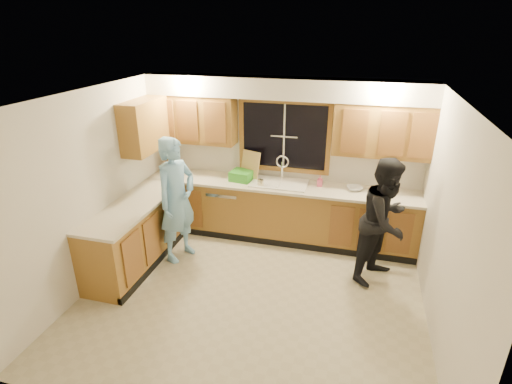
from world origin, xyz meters
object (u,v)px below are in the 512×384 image
at_px(knife_block, 172,165).
at_px(bowl, 354,188).
at_px(man, 177,200).
at_px(sink, 279,187).
at_px(dishwasher, 228,208).
at_px(woman, 385,221).
at_px(stove, 113,255).
at_px(soap_bottle, 320,181).
at_px(dish_crate, 242,176).

xyz_separation_m(knife_block, bowl, (2.96, -0.01, -0.09)).
relative_size(man, bowl, 7.96).
relative_size(sink, dishwasher, 1.05).
bearing_deg(dishwasher, sink, 0.99).
distance_m(sink, woman, 1.72).
distance_m(stove, woman, 3.55).
bearing_deg(stove, woman, 18.02).
relative_size(dishwasher, knife_block, 3.47).
bearing_deg(soap_bottle, dishwasher, -176.52).
bearing_deg(dishwasher, bowl, 1.92).
relative_size(knife_block, soap_bottle, 1.40).
bearing_deg(man, sink, -34.10).
bearing_deg(knife_block, sink, -31.90).
distance_m(woman, soap_bottle, 1.25).
xyz_separation_m(stove, soap_bottle, (2.41, 1.90, 0.55)).
xyz_separation_m(man, woman, (2.83, 0.21, -0.06)).
height_order(sink, man, man).
xyz_separation_m(woman, soap_bottle, (-0.94, 0.81, 0.16)).
bearing_deg(soap_bottle, knife_block, -179.68).
height_order(woman, bowl, woman).
distance_m(man, woman, 2.84).
bearing_deg(man, soap_bottle, -42.27).
xyz_separation_m(dishwasher, bowl, (1.98, 0.07, 0.54)).
bearing_deg(knife_block, bowl, -30.18).
xyz_separation_m(stove, man, (0.52, 0.88, 0.46)).
height_order(dishwasher, bowl, bowl).
bearing_deg(dish_crate, bowl, 1.29).
bearing_deg(bowl, knife_block, 179.82).
xyz_separation_m(dish_crate, bowl, (1.74, 0.04, -0.05)).
bearing_deg(dish_crate, soap_bottle, 2.90).
height_order(sink, stove, sink).
bearing_deg(woman, man, 125.21).
xyz_separation_m(stove, knife_block, (-0.04, 1.89, 0.59)).
bearing_deg(sink, man, -143.39).
distance_m(dish_crate, bowl, 1.74).
height_order(sink, woman, woman).
height_order(sink, dishwasher, sink).
relative_size(sink, soap_bottle, 5.09).
bearing_deg(bowl, sink, -177.39).
distance_m(dishwasher, dish_crate, 0.63).
bearing_deg(dishwasher, stove, -117.69).
bearing_deg(knife_block, dish_crate, -32.27).
relative_size(dishwasher, soap_bottle, 4.86).
bearing_deg(knife_block, stove, -118.92).
relative_size(dishwasher, man, 0.45).
bearing_deg(bowl, dish_crate, -178.71).
bearing_deg(stove, man, 59.14).
distance_m(man, knife_block, 1.16).
bearing_deg(sink, knife_block, 178.11).
xyz_separation_m(sink, dish_crate, (-0.61, 0.01, 0.13)).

